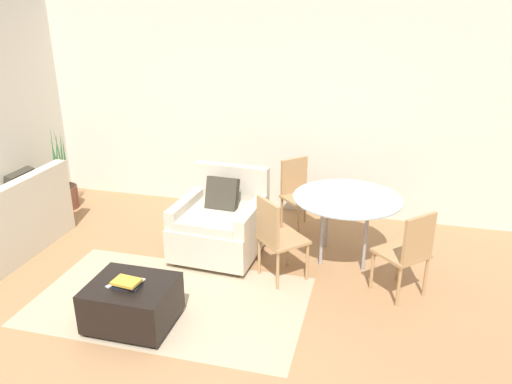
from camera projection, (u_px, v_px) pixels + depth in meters
ground_plane at (138, 351)px, 4.15m from camera, size 20.00×20.00×0.00m
wall_back at (244, 108)px, 6.61m from camera, size 12.00×0.06×2.75m
area_rug at (170, 300)px, 4.83m from camera, size 2.60×1.52×0.01m
couch at (0, 230)px, 5.59m from camera, size 0.84×1.70×0.90m
armchair at (221, 224)px, 5.62m from camera, size 0.95×1.00×0.95m
ottoman at (132, 302)px, 4.41m from camera, size 0.73×0.62×0.41m
book_stack at (127, 283)px, 4.29m from camera, size 0.24×0.18×0.07m
tv_remote_primary at (113, 284)px, 4.34m from camera, size 0.10×0.15×0.01m
tv_remote_secondary at (139, 282)px, 4.36m from camera, size 0.07×0.15×0.01m
potted_plant at (64, 190)px, 6.90m from camera, size 0.37×0.37×1.17m
dining_table at (347, 203)px, 5.40m from camera, size 1.18×1.18×0.73m
dining_chair_near_left at (276, 234)px, 5.02m from camera, size 0.59×0.59×0.90m
dining_chair_near_right at (409, 249)px, 4.72m from camera, size 0.59×0.59×0.90m
dining_chair_far_left at (298, 190)px, 6.19m from camera, size 0.59×0.59×0.90m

